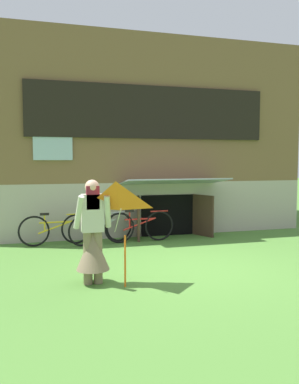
% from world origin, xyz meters
% --- Properties ---
extents(ground_plane, '(60.00, 60.00, 0.00)m').
position_xyz_m(ground_plane, '(0.00, 0.00, 0.00)').
color(ground_plane, '#4C7F33').
extents(log_house, '(8.68, 5.58, 5.09)m').
position_xyz_m(log_house, '(-0.00, 5.23, 2.55)').
color(log_house, '#ADA393').
rests_on(log_house, ground_plane).
extents(person, '(0.61, 0.52, 1.64)m').
position_xyz_m(person, '(-1.96, -0.52, 0.69)').
color(person, '#7F6B51').
rests_on(person, ground_plane).
extents(kite, '(0.89, 0.87, 1.55)m').
position_xyz_m(kite, '(-1.68, -1.00, 1.28)').
color(kite, orange).
rests_on(kite, ground_plane).
extents(bicycle_red, '(1.70, 0.10, 0.78)m').
position_xyz_m(bicycle_red, '(-0.45, 2.39, 0.38)').
color(bicycle_red, black).
rests_on(bicycle_red, ground_plane).
extents(bicycle_silver, '(1.58, 0.59, 0.76)m').
position_xyz_m(bicycle_silver, '(-1.36, 2.43, 0.37)').
color(bicycle_silver, black).
rests_on(bicycle_silver, ground_plane).
extents(bicycle_yellow, '(1.65, 0.16, 0.75)m').
position_xyz_m(bicycle_yellow, '(-2.39, 2.57, 0.37)').
color(bicycle_yellow, black).
rests_on(bicycle_yellow, ground_plane).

